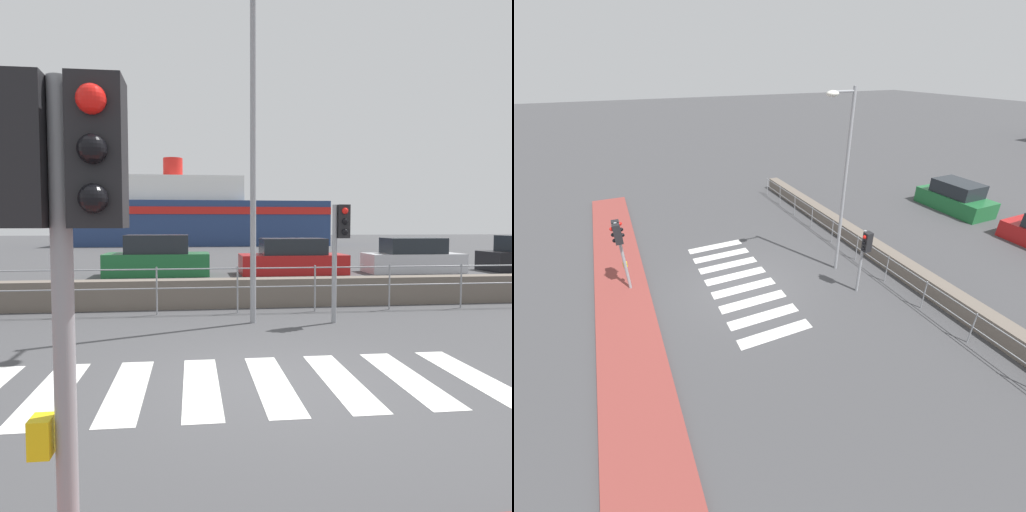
{
  "view_description": "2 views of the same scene",
  "coord_description": "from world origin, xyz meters",
  "views": [
    {
      "loc": [
        -1.01,
        -6.17,
        2.04
      ],
      "look_at": [
        0.03,
        2.0,
        1.5
      ],
      "focal_mm": 35.0,
      "sensor_mm": 36.0,
      "label": 1
    },
    {
      "loc": [
        9.84,
        -3.49,
        7.26
      ],
      "look_at": [
        0.13,
        1.0,
        1.2
      ],
      "focal_mm": 24.0,
      "sensor_mm": 36.0,
      "label": 2
    }
  ],
  "objects": [
    {
      "name": "parked_car_green",
      "position": [
        -2.37,
        13.58,
        0.68
      ],
      "size": [
        4.0,
        1.84,
        1.59
      ],
      "color": "#1E6633",
      "rests_on": "ground_plane"
    },
    {
      "name": "traffic_light_far",
      "position": [
        1.98,
        3.67,
        1.78
      ],
      "size": [
        0.34,
        0.32,
        2.42
      ],
      "color": "gray",
      "rests_on": "ground_plane"
    },
    {
      "name": "crosswalk",
      "position": [
        -0.47,
        0.0,
        0.0
      ],
      "size": [
        6.75,
        2.4,
        0.01
      ],
      "color": "silver",
      "rests_on": "ground_plane"
    },
    {
      "name": "ferry_boat",
      "position": [
        -0.55,
        41.21,
        2.68
      ],
      "size": [
        22.76,
        7.42,
        8.08
      ],
      "color": "navy",
      "rests_on": "ground_plane"
    },
    {
      "name": "streetlamp",
      "position": [
        0.22,
        3.7,
        4.06
      ],
      "size": [
        0.32,
        1.09,
        6.64
      ],
      "color": "gray",
      "rests_on": "ground_plane"
    },
    {
      "name": "ground_plane",
      "position": [
        0.0,
        0.0,
        0.0
      ],
      "size": [
        160.0,
        160.0,
        0.0
      ],
      "primitive_type": "plane",
      "color": "#424244"
    },
    {
      "name": "parked_car_silver",
      "position": [
        8.12,
        13.58,
        0.61
      ],
      "size": [
        3.98,
        1.71,
        1.44
      ],
      "color": "#BCBCC1",
      "rests_on": "ground_plane"
    },
    {
      "name": "parked_car_red",
      "position": [
        3.01,
        13.58,
        0.61
      ],
      "size": [
        4.24,
        1.9,
        1.44
      ],
      "color": "#B21919",
      "rests_on": "ground_plane"
    },
    {
      "name": "seawall",
      "position": [
        0.0,
        5.91,
        0.34
      ],
      "size": [
        20.03,
        0.55,
        0.69
      ],
      "color": "#6B6056",
      "rests_on": "ground_plane"
    },
    {
      "name": "harbor_fence",
      "position": [
        0.0,
        5.04,
        0.71
      ],
      "size": [
        18.07,
        0.04,
        1.07
      ],
      "color": "gray",
      "rests_on": "ground_plane"
    },
    {
      "name": "traffic_light_near",
      "position": [
        -1.61,
        -3.8,
        2.11
      ],
      "size": [
        0.58,
        0.41,
        2.7
      ],
      "color": "gray",
      "rests_on": "ground_plane"
    }
  ]
}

